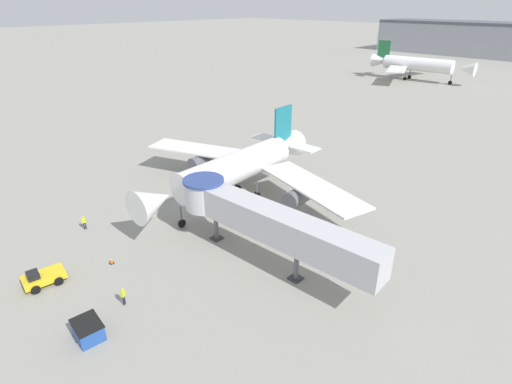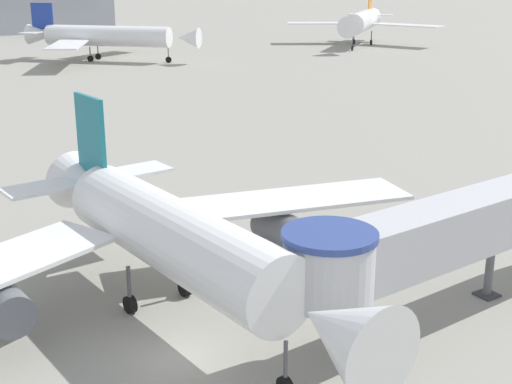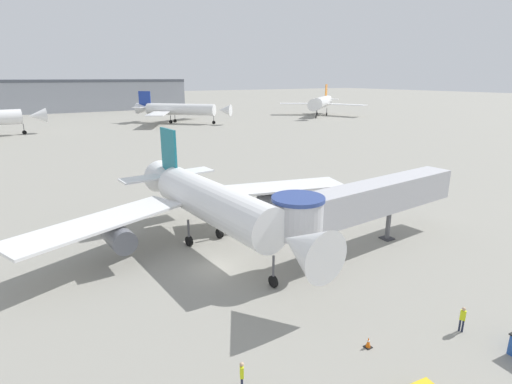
# 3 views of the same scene
# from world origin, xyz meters

# --- Properties ---
(ground_plane) EXTENTS (800.00, 800.00, 0.00)m
(ground_plane) POSITION_xyz_m (0.00, 0.00, 0.00)
(ground_plane) COLOR gray
(main_airplane) EXTENTS (33.42, 26.01, 9.93)m
(main_airplane) POSITION_xyz_m (1.65, 4.04, 4.19)
(main_airplane) COLOR white
(main_airplane) RESTS_ON ground_plane
(jet_bridge) EXTENTS (21.36, 4.66, 6.27)m
(jet_bridge) POSITION_xyz_m (12.38, -3.48, 4.58)
(jet_bridge) COLOR #B7B7BC
(jet_bridge) RESTS_ON ground_plane
(pushback_tug_yellow) EXTENTS (2.47, 3.51, 1.48)m
(pushback_tug_yellow) POSITION_xyz_m (1.74, -19.13, 0.68)
(pushback_tug_yellow) COLOR yellow
(pushback_tug_yellow) RESTS_ON ground_plane
(service_container_blue) EXTENTS (2.57, 2.03, 1.31)m
(service_container_blue) POSITION_xyz_m (10.41, -19.03, 0.66)
(service_container_blue) COLOR #234C9E
(service_container_blue) RESTS_ON ground_plane
(traffic_cone_near_nose) EXTENTS (0.41, 0.41, 0.68)m
(traffic_cone_near_nose) POSITION_xyz_m (3.11, -13.59, 0.32)
(traffic_cone_near_nose) COLOR black
(traffic_cone_near_nose) RESTS_ON ground_plane
(traffic_cone_starboard_wing) EXTENTS (0.47, 0.47, 0.78)m
(traffic_cone_starboard_wing) POSITION_xyz_m (14.95, 2.82, 0.37)
(traffic_cone_starboard_wing) COLOR black
(traffic_cone_starboard_wing) RESTS_ON ground_plane
(ground_crew_marshaller) EXTENTS (0.30, 0.36, 1.64)m
(ground_crew_marshaller) POSITION_xyz_m (-4.71, -12.62, 0.94)
(ground_crew_marshaller) COLOR #1E2338
(ground_crew_marshaller) RESTS_ON ground_plane
(ground_crew_wing_walker) EXTENTS (0.32, 0.37, 1.66)m
(ground_crew_wing_walker) POSITION_xyz_m (9.07, -15.50, 0.96)
(ground_crew_wing_walker) COLOR #1E2338
(ground_crew_wing_walker) RESTS_ON ground_plane
(background_jet_green_tail) EXTENTS (30.75, 31.62, 10.95)m
(background_jet_green_tail) POSITION_xyz_m (-20.07, 97.02, 4.80)
(background_jet_green_tail) COLOR white
(background_jet_green_tail) RESTS_ON ground_plane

